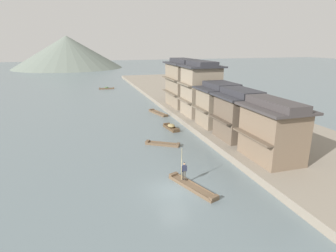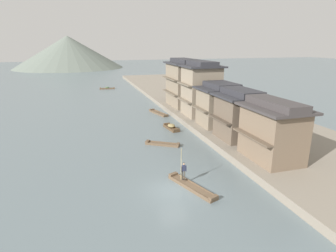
{
  "view_description": "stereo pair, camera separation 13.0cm",
  "coord_description": "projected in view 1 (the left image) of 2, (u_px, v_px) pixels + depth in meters",
  "views": [
    {
      "loc": [
        -6.85,
        -20.46,
        12.15
      ],
      "look_at": [
        3.25,
        12.37,
        2.06
      ],
      "focal_mm": 30.07,
      "sensor_mm": 36.0,
      "label": 1
    },
    {
      "loc": [
        -6.72,
        -20.5,
        12.15
      ],
      "look_at": [
        3.25,
        12.37,
        2.06
      ],
      "focal_mm": 30.07,
      "sensor_mm": 36.0,
      "label": 2
    }
  ],
  "objects": [
    {
      "name": "boat_moored_far",
      "position": [
        171.0,
        127.0,
        41.46
      ],
      "size": [
        1.54,
        3.78,
        0.8
      ],
      "color": "brown",
      "rests_on": "ground"
    },
    {
      "name": "house_waterfront_narrow",
      "position": [
        201.0,
        89.0,
        45.6
      ],
      "size": [
        6.29,
        6.18,
        8.74
      ],
      "color": "gray",
      "rests_on": "riverbank_right"
    },
    {
      "name": "boat_moored_second",
      "position": [
        162.0,
        144.0,
        34.98
      ],
      "size": [
        4.09,
        3.06,
        0.4
      ],
      "color": "brown",
      "rests_on": "ground"
    },
    {
      "name": "boat_moored_nearest",
      "position": [
        158.0,
        113.0,
        50.58
      ],
      "size": [
        2.35,
        5.52,
        0.4
      ],
      "color": "brown",
      "rests_on": "ground"
    },
    {
      "name": "house_waterfront_second",
      "position": [
        240.0,
        115.0,
        34.48
      ],
      "size": [
        5.97,
        5.72,
        6.14
      ],
      "color": "brown",
      "rests_on": "riverbank_right"
    },
    {
      "name": "riverbank_right",
      "position": [
        206.0,
        105.0,
        56.22
      ],
      "size": [
        18.0,
        110.0,
        0.77
      ],
      "primitive_type": "cube",
      "color": "gray",
      "rests_on": "ground"
    },
    {
      "name": "boat_foreground_poled",
      "position": [
        192.0,
        187.0,
        24.53
      ],
      "size": [
        2.8,
        5.52,
        0.43
      ],
      "color": "brown",
      "rests_on": "ground"
    },
    {
      "name": "boat_moored_third",
      "position": [
        107.0,
        88.0,
        78.04
      ],
      "size": [
        4.2,
        1.19,
        0.66
      ],
      "color": "brown",
      "rests_on": "ground"
    },
    {
      "name": "house_waterfront_nearest",
      "position": [
        273.0,
        131.0,
        28.14
      ],
      "size": [
        5.23,
        6.89,
        6.14
      ],
      "color": "#75604C",
      "rests_on": "riverbank_right"
    },
    {
      "name": "hill_far_west",
      "position": [
        67.0,
        52.0,
        144.17
      ],
      "size": [
        54.78,
        54.78,
        16.07
      ],
      "primitive_type": "cone",
      "color": "slate",
      "rests_on": "ground"
    },
    {
      "name": "ground_plane",
      "position": [
        174.0,
        191.0,
        24.12
      ],
      "size": [
        400.0,
        400.0,
        0.0
      ],
      "primitive_type": "plane",
      "color": "slate"
    },
    {
      "name": "house_waterfront_tall",
      "position": [
        220.0,
        104.0,
        40.18
      ],
      "size": [
        6.85,
        5.46,
        6.14
      ],
      "color": "#7F705B",
      "rests_on": "riverbank_right"
    },
    {
      "name": "boatman_person",
      "position": [
        184.0,
        169.0,
        25.0
      ],
      "size": [
        0.57,
        0.27,
        3.04
      ],
      "color": "black",
      "rests_on": "boat_foreground_poled"
    },
    {
      "name": "house_waterfront_far",
      "position": [
        184.0,
        83.0,
        52.72
      ],
      "size": [
        6.11,
        8.4,
        8.74
      ],
      "color": "#7F705B",
      "rests_on": "riverbank_right"
    }
  ]
}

